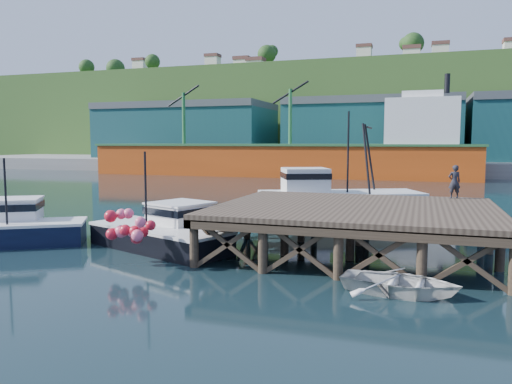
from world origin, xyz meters
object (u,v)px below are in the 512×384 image
at_px(trawler, 336,197).
at_px(dockworker, 454,182).
at_px(boat_navy, 13,227).
at_px(dinghy, 400,282).
at_px(boat_black, 165,231).

distance_m(trawler, dockworker, 8.59).
xyz_separation_m(trawler, dockworker, (6.72, -5.12, 1.55)).
relative_size(boat_navy, dinghy, 1.85).
height_order(boat_black, dinghy, boat_black).
distance_m(boat_black, trawler, 13.03).
xyz_separation_m(boat_black, dinghy, (10.70, -3.82, -0.44)).
distance_m(dinghy, dockworker, 10.73).
bearing_deg(boat_black, dinghy, 1.71).
height_order(boat_black, dockworker, boat_black).
xyz_separation_m(trawler, dinghy, (4.60, -15.32, -1.02)).
bearing_deg(trawler, boat_navy, -160.35).
bearing_deg(dockworker, dinghy, 60.78).
distance_m(boat_navy, trawler, 18.76).
distance_m(boat_navy, dockworker, 21.86).
height_order(boat_navy, dockworker, boat_navy).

